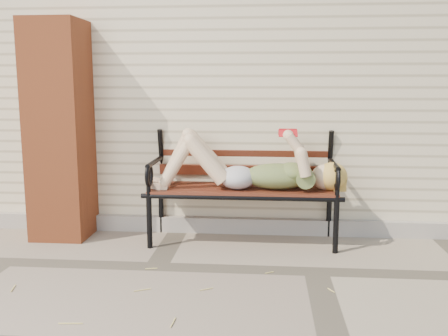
{
  "coord_description": "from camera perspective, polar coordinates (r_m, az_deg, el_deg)",
  "views": [
    {
      "loc": [
        -0.39,
        -3.7,
        1.41
      ],
      "look_at": [
        -0.76,
        0.55,
        0.71
      ],
      "focal_mm": 40.0,
      "sensor_mm": 36.0,
      "label": 1
    }
  ],
  "objects": [
    {
      "name": "foundation_strip",
      "position": [
        4.87,
        9.44,
        -6.67
      ],
      "size": [
        8.0,
        0.1,
        0.15
      ],
      "primitive_type": "cube",
      "color": "#9E988F",
      "rests_on": "ground"
    },
    {
      "name": "reading_woman",
      "position": [
        4.42,
        2.35,
        0.16
      ],
      "size": [
        1.72,
        0.39,
        0.54
      ],
      "color": "#092E45",
      "rests_on": "ground"
    },
    {
      "name": "ground",
      "position": [
        3.98,
        10.5,
        -11.56
      ],
      "size": [
        80.0,
        80.0,
        0.0
      ],
      "primitive_type": "plane",
      "color": "gray",
      "rests_on": "ground"
    },
    {
      "name": "straw_scatter",
      "position": [
        3.3,
        -17.98,
        -16.28
      ],
      "size": [
        2.52,
        1.66,
        0.01
      ],
      "color": "#DFCD6C",
      "rests_on": "ground"
    },
    {
      "name": "house_wall",
      "position": [
        6.71,
        8.43,
        10.05
      ],
      "size": [
        8.0,
        4.0,
        3.0
      ],
      "primitive_type": "cube",
      "color": "beige",
      "rests_on": "ground"
    },
    {
      "name": "brick_pillar",
      "position": [
        4.85,
        -18.26,
        4.06
      ],
      "size": [
        0.5,
        0.5,
        2.0
      ],
      "primitive_type": "cube",
      "color": "#AF4F27",
      "rests_on": "ground"
    },
    {
      "name": "garden_bench",
      "position": [
        4.57,
        2.24,
        -0.03
      ],
      "size": [
        1.83,
        0.73,
        1.18
      ],
      "color": "black",
      "rests_on": "ground"
    }
  ]
}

